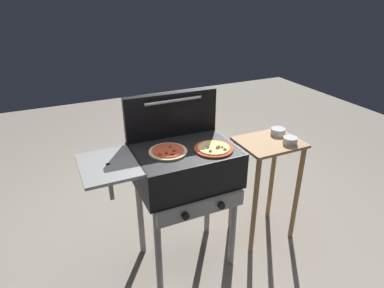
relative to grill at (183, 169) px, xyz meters
name	(u,v)px	position (x,y,z in m)	size (l,w,h in m)	color
ground_plane	(186,256)	(0.01, 0.00, -0.76)	(8.00, 8.00, 0.00)	gray
grill	(183,169)	(0.00, 0.00, 0.00)	(0.96, 0.53, 0.90)	black
grill_lid_open	(171,115)	(0.01, 0.22, 0.30)	(0.63, 0.09, 0.30)	black
pizza_pepperoni	(168,151)	(-0.10, -0.01, 0.15)	(0.24, 0.24, 0.04)	beige
pizza_cheese	(214,149)	(0.17, -0.09, 0.15)	(0.24, 0.24, 0.04)	#C64723
prep_table	(266,170)	(0.67, 0.00, -0.18)	(0.44, 0.36, 0.82)	olive
topping_bowl_near	(290,141)	(0.78, -0.08, 0.08)	(0.10, 0.10, 0.04)	silver
topping_bowl_far	(278,131)	(0.80, 0.08, 0.08)	(0.11, 0.11, 0.04)	silver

